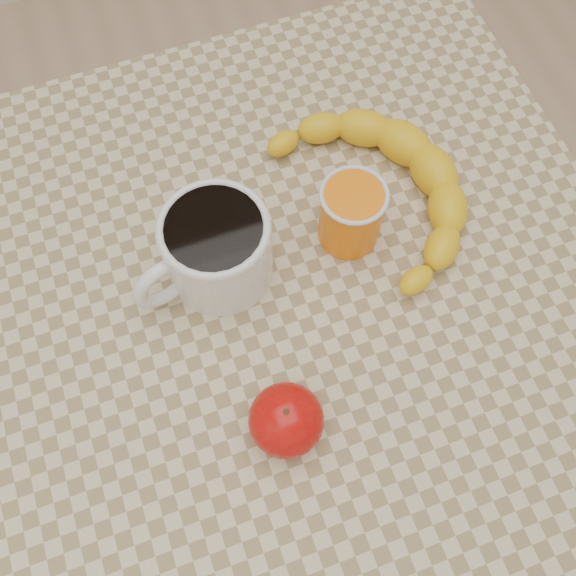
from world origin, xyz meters
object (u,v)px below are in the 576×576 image
object	(u,v)px
orange_juice_glass	(351,214)
apple	(286,420)
table	(288,323)
coffee_mug	(215,249)
banana	(382,188)

from	to	relation	value
orange_juice_glass	apple	xyz separation A→B (m)	(-0.15, -0.19, -0.01)
table	apple	bearing A→B (deg)	-110.71
table	orange_juice_glass	size ratio (longest dim) A/B	9.11
orange_juice_glass	apple	distance (m)	0.24
coffee_mug	apple	world-z (taller)	coffee_mug
apple	table	bearing A→B (deg)	69.29
apple	banana	world-z (taller)	apple
orange_juice_glass	apple	world-z (taller)	orange_juice_glass
coffee_mug	banana	size ratio (longest dim) A/B	0.51
banana	orange_juice_glass	bearing A→B (deg)	-158.97
coffee_mug	orange_juice_glass	bearing A→B (deg)	-2.04
coffee_mug	apple	size ratio (longest dim) A/B	1.86
table	banana	xyz separation A→B (m)	(0.15, 0.08, 0.11)
coffee_mug	banana	world-z (taller)	coffee_mug
banana	coffee_mug	bearing A→B (deg)	178.16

